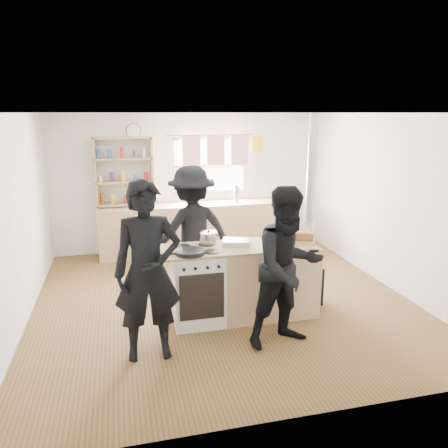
{
  "coord_description": "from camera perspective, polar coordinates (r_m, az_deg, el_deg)",
  "views": [
    {
      "loc": [
        -1.3,
        -5.44,
        2.5
      ],
      "look_at": [
        -0.0,
        -0.1,
        1.1
      ],
      "focal_mm": 35.0,
      "sensor_mm": 36.0,
      "label": 1
    }
  ],
  "objects": [
    {
      "name": "stockpot_stove",
      "position": [
        5.39,
        -2.08,
        -1.78
      ],
      "size": [
        0.21,
        0.21,
        0.17
      ],
      "color": "#B2B2B4",
      "rests_on": "cooking_island"
    },
    {
      "name": "flue_heater",
      "position": [
        5.92,
        10.85,
        -4.19
      ],
      "size": [
        0.35,
        0.35,
        2.5
      ],
      "color": "black",
      "rests_on": "ground"
    },
    {
      "name": "ground",
      "position": [
        6.12,
        -0.19,
        -9.84
      ],
      "size": [
        5.0,
        5.0,
        0.01
      ],
      "primitive_type": "cube",
      "color": "brown",
      "rests_on": "ground"
    },
    {
      "name": "skillet_greens",
      "position": [
        5.01,
        -4.45,
        -3.65
      ],
      "size": [
        0.37,
        0.37,
        0.05
      ],
      "color": "black",
      "rests_on": "cooking_island"
    },
    {
      "name": "person_near_right",
      "position": [
        4.76,
        8.39,
        -5.68
      ],
      "size": [
        0.99,
        0.84,
        1.77
      ],
      "primitive_type": "imported",
      "rotation": [
        0.0,
        0.0,
        0.22
      ],
      "color": "black",
      "rests_on": "ground"
    },
    {
      "name": "person_near_left",
      "position": [
        4.51,
        -9.93,
        -6.16
      ],
      "size": [
        0.69,
        0.45,
        1.88
      ],
      "primitive_type": "imported",
      "rotation": [
        0.0,
        0.0,
        -0.0
      ],
      "color": "black",
      "rests_on": "ground"
    },
    {
      "name": "roast_tray",
      "position": [
        5.36,
        1.56,
        -2.34
      ],
      "size": [
        0.37,
        0.32,
        0.06
      ],
      "color": "silver",
      "rests_on": "cooking_island"
    },
    {
      "name": "thermos",
      "position": [
        8.07,
        1.66,
        3.94
      ],
      "size": [
        0.1,
        0.1,
        0.3
      ],
      "primitive_type": "cylinder",
      "color": "silver",
      "rests_on": "back_counter"
    },
    {
      "name": "person_far",
      "position": [
        6.08,
        -4.2,
        -0.93
      ],
      "size": [
        1.3,
        0.95,
        1.81
      ],
      "primitive_type": "imported",
      "rotation": [
        0.0,
        0.0,
        3.4
      ],
      "color": "black",
      "rests_on": "ground"
    },
    {
      "name": "shelving_unit",
      "position": [
        7.84,
        -12.91,
        6.7
      ],
      "size": [
        1.0,
        0.28,
        1.2
      ],
      "color": "tan",
      "rests_on": "back_counter"
    },
    {
      "name": "stockpot_counter",
      "position": [
        5.44,
        7.58,
        -1.43
      ],
      "size": [
        0.32,
        0.32,
        0.23
      ],
      "color": "#B5B5B7",
      "rests_on": "cooking_island"
    },
    {
      "name": "back_counter",
      "position": [
        8.03,
        -3.89,
        -0.53
      ],
      "size": [
        3.4,
        0.55,
        0.9
      ],
      "primitive_type": "cube",
      "color": "tan",
      "rests_on": "ground"
    },
    {
      "name": "bread_board",
      "position": [
        5.55,
        10.42,
        -1.81
      ],
      "size": [
        0.34,
        0.29,
        0.12
      ],
      "color": "tan",
      "rests_on": "cooking_island"
    },
    {
      "name": "cooking_island",
      "position": [
        5.48,
        2.64,
        -7.47
      ],
      "size": [
        1.97,
        0.64,
        0.93
      ],
      "color": "white",
      "rests_on": "ground"
    }
  ]
}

